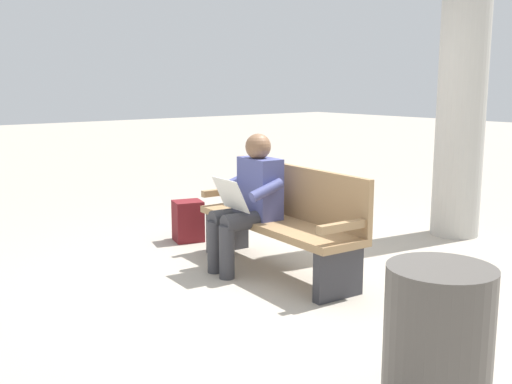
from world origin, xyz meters
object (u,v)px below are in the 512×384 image
at_px(backpack, 188,221).
at_px(support_pillar, 465,37).
at_px(bench_near, 283,218).
at_px(person_seated, 249,199).
at_px(trash_bin, 437,347).

relative_size(backpack, support_pillar, 0.10).
height_order(bench_near, backpack, bench_near).
bearing_deg(person_seated, trash_bin, 166.75).
xyz_separation_m(bench_near, backpack, (1.35, 0.11, -0.25)).
height_order(bench_near, support_pillar, support_pillar).
bearing_deg(trash_bin, backpack, -13.97).
height_order(backpack, trash_bin, trash_bin).
height_order(person_seated, support_pillar, support_pillar).
xyz_separation_m(bench_near, trash_bin, (-2.26, 1.01, -0.07)).
bearing_deg(backpack, trash_bin, 166.03).
distance_m(person_seated, support_pillar, 2.88).
bearing_deg(bench_near, person_seated, 53.49).
relative_size(person_seated, backpack, 2.83).
bearing_deg(bench_near, trash_bin, 160.57).
distance_m(bench_near, backpack, 1.38).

